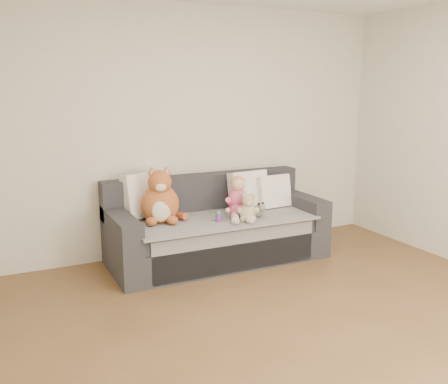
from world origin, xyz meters
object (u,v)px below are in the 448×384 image
object	(u,v)px
toddler	(238,200)
teddy_bear	(248,209)
sippy_cup	(218,215)
plush_cat	(160,201)
sofa	(216,230)

from	to	relation	value
toddler	teddy_bear	bearing A→B (deg)	-61.06
toddler	sippy_cup	distance (m)	0.27
plush_cat	teddy_bear	world-z (taller)	plush_cat
plush_cat	teddy_bear	bearing A→B (deg)	-9.43
teddy_bear	sofa	bearing A→B (deg)	142.58
sofa	plush_cat	size ratio (longest dim) A/B	3.84
sofa	plush_cat	bearing A→B (deg)	-178.82
plush_cat	sofa	bearing A→B (deg)	14.15
plush_cat	teddy_bear	xyz separation A→B (m)	(0.79, -0.32, -0.10)
plush_cat	sippy_cup	bearing A→B (deg)	-10.23
sippy_cup	plush_cat	bearing A→B (deg)	156.80
plush_cat	sippy_cup	xyz separation A→B (m)	(0.52, -0.22, -0.15)
toddler	teddy_bear	distance (m)	0.16
sofa	sippy_cup	xyz separation A→B (m)	(-0.08, -0.23, 0.22)
sofa	toddler	bearing A→B (deg)	-50.16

